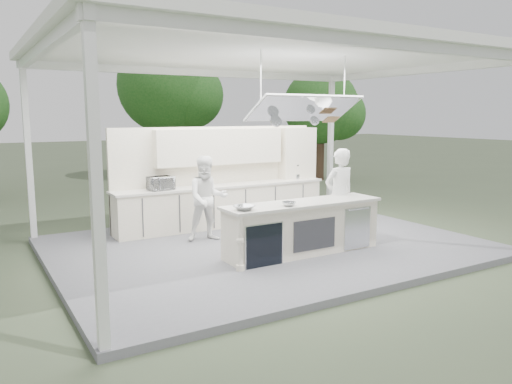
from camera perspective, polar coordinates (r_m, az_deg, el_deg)
ground at (r=9.94m, az=1.30°, el=-6.57°), size 90.00×90.00×0.00m
stage_deck at (r=9.92m, az=1.30°, el=-6.23°), size 8.00×6.00×0.12m
tent at (r=9.63m, az=1.43°, el=15.22°), size 8.20×6.20×3.86m
demo_island at (r=9.15m, az=5.29°, el=-4.10°), size 3.10×0.79×0.95m
back_counter at (r=11.42m, az=-3.75°, el=-1.48°), size 5.08×0.72×0.95m
back_wall_unit at (r=11.68m, az=-2.32°, el=3.59°), size 5.05×0.48×2.25m
tree_cluster at (r=18.57m, az=-15.57°, el=10.50°), size 19.55×9.40×5.85m
head_chef at (r=10.05m, az=9.48°, el=-0.37°), size 0.68×0.45×1.86m
sous_chef at (r=10.03m, az=-5.58°, el=-0.75°), size 0.96×0.82×1.71m
toaster_oven at (r=10.66m, az=-10.83°, el=0.98°), size 0.57×0.43×0.28m
bowl_large at (r=8.27m, az=-1.34°, el=-1.81°), size 0.43×0.43×0.08m
bowl_small at (r=8.67m, az=3.78°, el=-1.36°), size 0.26×0.26×0.07m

